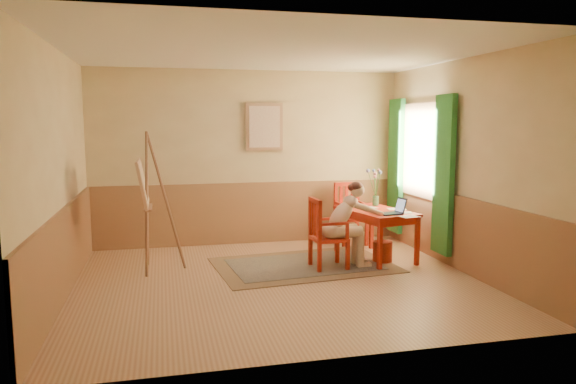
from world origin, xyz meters
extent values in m
cube|color=tan|center=(0.00, 0.00, -0.01)|extent=(5.00, 4.50, 0.02)
cube|color=white|center=(0.00, 0.00, 2.81)|extent=(5.00, 4.50, 0.02)
cube|color=tan|center=(0.00, 2.26, 1.40)|extent=(5.00, 0.02, 2.80)
cube|color=tan|center=(0.00, -2.26, 1.40)|extent=(5.00, 0.02, 2.80)
cube|color=tan|center=(-2.51, 0.00, 1.40)|extent=(0.02, 4.50, 2.80)
cube|color=tan|center=(2.51, 0.00, 1.40)|extent=(0.02, 4.50, 2.80)
cube|color=#A5744E|center=(0.00, 2.23, 0.50)|extent=(5.00, 0.04, 1.00)
cube|color=#A5744E|center=(-2.48, 0.00, 0.50)|extent=(0.04, 4.50, 1.00)
cube|color=#A5744E|center=(2.48, 0.00, 0.50)|extent=(0.04, 4.50, 1.00)
cube|color=white|center=(2.47, 1.10, 1.55)|extent=(0.02, 1.00, 1.30)
cube|color=#A97D59|center=(2.45, 1.10, 1.55)|extent=(0.03, 1.12, 1.42)
cube|color=#32842F|center=(2.40, 0.32, 1.25)|extent=(0.08, 0.45, 2.20)
cube|color=#32842F|center=(2.40, 1.88, 1.25)|extent=(0.08, 0.45, 2.20)
cube|color=#A97D59|center=(0.25, 2.21, 1.90)|extent=(0.60, 0.04, 0.76)
cube|color=beige|center=(0.25, 2.19, 1.90)|extent=(0.50, 0.02, 0.66)
cube|color=#8C7251|center=(0.50, 0.66, 0.01)|extent=(2.55, 1.84, 0.01)
cube|color=#141C32|center=(0.50, 0.66, 0.01)|extent=(2.11, 1.40, 0.01)
cube|color=red|center=(1.61, 0.79, 0.70)|extent=(0.96, 1.33, 0.04)
cube|color=red|center=(1.61, 0.79, 0.63)|extent=(0.84, 1.21, 0.10)
cube|color=red|center=(1.42, 0.18, 0.34)|extent=(0.07, 0.07, 0.68)
cube|color=red|center=(2.03, 0.32, 0.34)|extent=(0.07, 0.07, 0.68)
cube|color=red|center=(1.18, 1.26, 0.34)|extent=(0.07, 0.07, 0.68)
cube|color=red|center=(1.79, 1.39, 0.34)|extent=(0.07, 0.07, 0.68)
cube|color=red|center=(0.79, 0.44, 0.41)|extent=(0.47, 0.45, 0.04)
cube|color=red|center=(0.60, 0.24, 0.20)|extent=(0.05, 0.05, 0.39)
cube|color=red|center=(1.00, 0.26, 0.20)|extent=(0.05, 0.05, 0.39)
cube|color=red|center=(0.58, 0.62, 0.20)|extent=(0.05, 0.05, 0.39)
cube|color=red|center=(0.98, 0.64, 0.20)|extent=(0.05, 0.05, 0.39)
cube|color=red|center=(0.60, 0.24, 0.70)|extent=(0.05, 0.05, 0.53)
cube|color=red|center=(0.58, 0.62, 0.70)|extent=(0.05, 0.05, 0.53)
cube|color=red|center=(0.59, 0.43, 0.94)|extent=(0.07, 0.43, 0.06)
cube|color=red|center=(0.60, 0.33, 0.69)|extent=(0.03, 0.04, 0.44)
cube|color=red|center=(0.59, 0.43, 0.69)|extent=(0.03, 0.04, 0.44)
cube|color=red|center=(0.59, 0.53, 0.69)|extent=(0.03, 0.04, 0.44)
cube|color=red|center=(0.80, 0.25, 0.65)|extent=(0.40, 0.06, 0.03)
cube|color=red|center=(0.99, 0.26, 0.54)|extent=(0.04, 0.04, 0.21)
cube|color=red|center=(0.78, 0.63, 0.65)|extent=(0.40, 0.06, 0.03)
cube|color=red|center=(0.97, 0.64, 0.54)|extent=(0.04, 0.04, 0.21)
cube|color=red|center=(1.60, 1.79, 0.42)|extent=(0.45, 0.47, 0.04)
cube|color=red|center=(1.40, 1.99, 0.20)|extent=(0.05, 0.05, 0.40)
cube|color=red|center=(1.41, 1.58, 0.20)|extent=(0.05, 0.05, 0.40)
cube|color=red|center=(1.78, 2.00, 0.20)|extent=(0.05, 0.05, 0.40)
cube|color=red|center=(1.79, 1.59, 0.20)|extent=(0.05, 0.05, 0.40)
cube|color=red|center=(1.40, 1.99, 0.72)|extent=(0.05, 0.05, 0.55)
cube|color=red|center=(1.78, 2.00, 0.72)|extent=(0.05, 0.05, 0.55)
cube|color=red|center=(1.59, 1.99, 0.96)|extent=(0.44, 0.06, 0.06)
cube|color=red|center=(1.49, 1.99, 0.70)|extent=(0.05, 0.03, 0.45)
cube|color=red|center=(1.59, 1.99, 0.70)|extent=(0.05, 0.03, 0.45)
cube|color=red|center=(1.69, 1.99, 0.70)|extent=(0.05, 0.03, 0.45)
cube|color=red|center=(1.40, 1.78, 0.66)|extent=(0.05, 0.41, 0.03)
cube|color=red|center=(1.41, 1.59, 0.56)|extent=(0.04, 0.04, 0.22)
cube|color=red|center=(1.79, 1.79, 0.66)|extent=(0.05, 0.41, 0.03)
cube|color=red|center=(1.79, 1.60, 0.56)|extent=(0.04, 0.04, 0.22)
ellipsoid|color=beige|center=(0.81, 0.42, 0.52)|extent=(0.28, 0.34, 0.21)
cylinder|color=beige|center=(1.01, 0.35, 0.51)|extent=(0.42, 0.17, 0.15)
cylinder|color=beige|center=(1.01, 0.51, 0.51)|extent=(0.42, 0.17, 0.15)
cylinder|color=beige|center=(1.21, 0.36, 0.27)|extent=(0.11, 0.11, 0.47)
cylinder|color=beige|center=(1.20, 0.52, 0.27)|extent=(0.11, 0.11, 0.47)
cube|color=beige|center=(1.27, 0.36, 0.03)|extent=(0.20, 0.09, 0.07)
cube|color=beige|center=(1.26, 0.53, 0.03)|extent=(0.20, 0.09, 0.07)
ellipsoid|color=beige|center=(0.95, 0.43, 0.73)|extent=(0.46, 0.29, 0.49)
ellipsoid|color=beige|center=(1.09, 0.43, 0.91)|extent=(0.20, 0.29, 0.17)
sphere|color=beige|center=(1.19, 0.44, 1.06)|extent=(0.20, 0.20, 0.19)
ellipsoid|color=#4D221B|center=(1.17, 0.44, 1.11)|extent=(0.18, 0.19, 0.13)
sphere|color=#4D221B|center=(1.10, 0.43, 1.10)|extent=(0.10, 0.10, 0.10)
cylinder|color=beige|center=(1.19, 0.30, 0.86)|extent=(0.21, 0.09, 0.14)
cylinder|color=beige|center=(1.40, 0.33, 0.78)|extent=(0.28, 0.14, 0.16)
sphere|color=beige|center=(1.28, 0.30, 0.83)|extent=(0.09, 0.09, 0.08)
sphere|color=beige|center=(1.52, 0.36, 0.73)|extent=(0.07, 0.07, 0.07)
cylinder|color=beige|center=(1.17, 0.57, 0.86)|extent=(0.22, 0.11, 0.14)
cylinder|color=beige|center=(1.38, 0.57, 0.78)|extent=(0.28, 0.12, 0.16)
sphere|color=beige|center=(1.26, 0.59, 0.83)|extent=(0.09, 0.09, 0.08)
sphere|color=beige|center=(1.51, 0.54, 0.73)|extent=(0.07, 0.07, 0.07)
cube|color=#1E2338|center=(1.66, 0.40, 0.73)|extent=(0.33, 0.26, 0.02)
cube|color=#2D3342|center=(1.66, 0.40, 0.73)|extent=(0.29, 0.21, 0.00)
cube|color=#1E2338|center=(1.83, 0.43, 0.84)|extent=(0.10, 0.22, 0.20)
cube|color=#99BFF2|center=(1.82, 0.43, 0.83)|extent=(0.08, 0.18, 0.16)
cube|color=white|center=(1.82, 0.15, 0.72)|extent=(0.28, 0.22, 0.00)
cube|color=white|center=(1.93, 0.78, 0.72)|extent=(0.28, 0.22, 0.00)
cube|color=white|center=(1.57, 0.97, 0.72)|extent=(0.30, 0.25, 0.00)
cube|color=white|center=(1.87, 0.47, 0.72)|extent=(0.29, 0.24, 0.00)
cylinder|color=#3F724C|center=(1.76, 1.16, 0.80)|extent=(0.12, 0.12, 0.15)
cylinder|color=#3F7233|center=(1.70, 1.20, 1.05)|extent=(0.11, 0.08, 0.40)
sphere|color=#728CD8|center=(1.65, 1.23, 1.25)|extent=(0.08, 0.08, 0.06)
cylinder|color=#3F7233|center=(1.76, 1.12, 1.06)|extent=(0.01, 0.10, 0.42)
sphere|color=pink|center=(1.76, 1.07, 1.27)|extent=(0.06, 0.06, 0.04)
cylinder|color=#3F7233|center=(1.75, 1.18, 1.00)|extent=(0.01, 0.04, 0.31)
sphere|color=pink|center=(1.75, 1.20, 1.16)|extent=(0.07, 0.07, 0.05)
cylinder|color=#3F7233|center=(1.76, 1.10, 1.04)|extent=(0.02, 0.13, 0.39)
sphere|color=#728CD8|center=(1.77, 1.04, 1.24)|extent=(0.08, 0.08, 0.05)
cylinder|color=#3F7233|center=(1.77, 1.22, 1.02)|extent=(0.03, 0.11, 0.34)
sphere|color=pink|center=(1.78, 1.27, 1.19)|extent=(0.07, 0.07, 0.05)
cylinder|color=#3F7233|center=(1.76, 1.19, 1.02)|extent=(0.02, 0.06, 0.35)
sphere|color=pink|center=(1.77, 1.22, 1.20)|extent=(0.06, 0.06, 0.05)
cylinder|color=#3F7233|center=(1.76, 1.22, 1.05)|extent=(0.01, 0.12, 0.40)
sphere|color=#728CD8|center=(1.76, 1.27, 1.24)|extent=(0.07, 0.07, 0.05)
cylinder|color=#9F301C|center=(1.64, 0.59, 0.15)|extent=(0.34, 0.34, 0.30)
cylinder|color=#916245|center=(-1.58, 0.75, 0.93)|extent=(0.09, 0.34, 1.86)
cylinder|color=#916245|center=(-1.58, 1.05, 0.93)|extent=(0.09, 0.34, 1.86)
cylinder|color=#916245|center=(-1.33, 0.90, 0.93)|extent=(0.49, 0.04, 1.86)
cylinder|color=#916245|center=(-1.61, 0.90, 0.85)|extent=(0.03, 0.52, 0.03)
cube|color=#916245|center=(-1.55, 0.90, 0.85)|extent=(0.06, 0.56, 0.03)
cube|color=#A97D59|center=(-1.63, 0.90, 1.18)|extent=(0.14, 0.82, 0.62)
cube|color=beige|center=(-1.61, 0.90, 1.18)|extent=(0.11, 0.74, 0.53)
camera|label=1|loc=(-1.37, -6.32, 1.97)|focal=33.38mm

